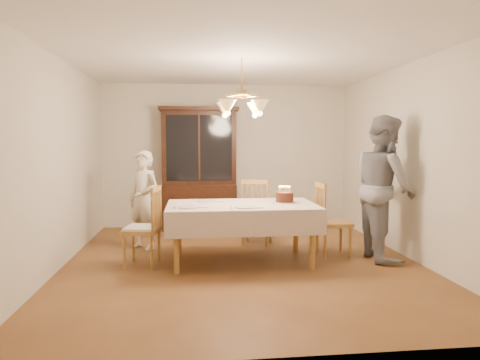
{
  "coord_description": "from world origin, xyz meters",
  "views": [
    {
      "loc": [
        -0.62,
        -5.4,
        1.54
      ],
      "look_at": [
        0.0,
        0.2,
        1.05
      ],
      "focal_mm": 32.0,
      "sensor_mm": 36.0,
      "label": 1
    }
  ],
  "objects": [
    {
      "name": "chair_right_end",
      "position": [
        1.27,
        0.17,
        0.44
      ],
      "size": [
        0.42,
        0.44,
        1.0
      ],
      "color": "olive",
      "rests_on": "ground"
    },
    {
      "name": "elderly_woman",
      "position": [
        -1.33,
        0.86,
        0.72
      ],
      "size": [
        0.62,
        0.59,
        1.43
      ],
      "primitive_type": "imported",
      "rotation": [
        0.0,
        0.0,
        -0.65
      ],
      "color": "#F0E3CA",
      "rests_on": "ground"
    },
    {
      "name": "place_setting_near_left",
      "position": [
        -0.65,
        -0.25,
        0.77
      ],
      "size": [
        0.41,
        0.27,
        0.02
      ],
      "color": "white",
      "rests_on": "dining_table"
    },
    {
      "name": "room_shell",
      "position": [
        0.0,
        0.0,
        1.58
      ],
      "size": [
        5.0,
        5.0,
        5.0
      ],
      "color": "white",
      "rests_on": "ground"
    },
    {
      "name": "birthday_cake",
      "position": [
        0.57,
        0.04,
        0.83
      ],
      "size": [
        0.3,
        0.3,
        0.22
      ],
      "color": "white",
      "rests_on": "dining_table"
    },
    {
      "name": "place_setting_near_right",
      "position": [
        0.02,
        -0.33,
        0.77
      ],
      "size": [
        0.39,
        0.24,
        0.02
      ],
      "color": "white",
      "rests_on": "dining_table"
    },
    {
      "name": "adult_in_grey",
      "position": [
        1.9,
        -0.01,
        0.95
      ],
      "size": [
        0.73,
        0.93,
        1.9
      ],
      "primitive_type": "imported",
      "rotation": [
        0.0,
        0.0,
        1.56
      ],
      "color": "slate",
      "rests_on": "ground"
    },
    {
      "name": "place_setting_far_left",
      "position": [
        -0.42,
        0.28,
        0.77
      ],
      "size": [
        0.42,
        0.27,
        0.02
      ],
      "color": "white",
      "rests_on": "dining_table"
    },
    {
      "name": "china_hutch",
      "position": [
        -0.51,
        2.25,
        1.04
      ],
      "size": [
        1.38,
        0.54,
        2.16
      ],
      "color": "black",
      "rests_on": "ground"
    },
    {
      "name": "dining_table",
      "position": [
        0.0,
        0.0,
        0.68
      ],
      "size": [
        1.9,
        1.1,
        0.76
      ],
      "color": "olive",
      "rests_on": "ground"
    },
    {
      "name": "chandelier",
      "position": [
        -0.0,
        -0.0,
        1.98
      ],
      "size": [
        0.62,
        0.62,
        0.73
      ],
      "color": "#BF8C3F",
      "rests_on": "ground"
    },
    {
      "name": "chair_left_end",
      "position": [
        -1.26,
        -0.03,
        0.45
      ],
      "size": [
        0.49,
        0.5,
        1.0
      ],
      "color": "olive",
      "rests_on": "ground"
    },
    {
      "name": "chair_far_side",
      "position": [
        0.34,
        0.93,
        0.44
      ],
      "size": [
        0.56,
        0.55,
        1.0
      ],
      "color": "olive",
      "rests_on": "ground"
    },
    {
      "name": "ground",
      "position": [
        0.0,
        0.0,
        0.0
      ],
      "size": [
        5.0,
        5.0,
        0.0
      ],
      "primitive_type": "plane",
      "color": "brown",
      "rests_on": "ground"
    }
  ]
}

